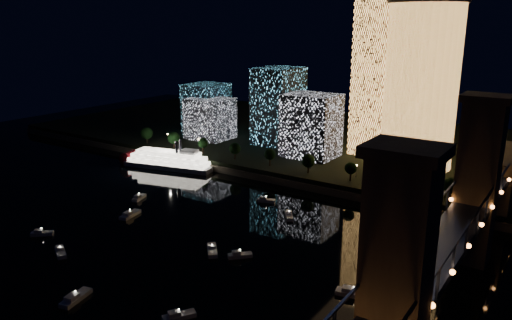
{
  "coord_description": "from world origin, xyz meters",
  "views": [
    {
      "loc": [
        88.81,
        -98.93,
        69.29
      ],
      "look_at": [
        -15.39,
        55.0,
        17.65
      ],
      "focal_mm": 35.0,
      "sensor_mm": 36.0,
      "label": 1
    }
  ],
  "objects_px": {
    "tower_rectangular": "(382,79)",
    "riverboat": "(165,160)",
    "truss_bridge": "(429,273)",
    "tower_cylindrical": "(421,85)"
  },
  "relations": [
    {
      "from": "truss_bridge",
      "to": "tower_cylindrical",
      "type": "bearing_deg",
      "value": 108.1
    },
    {
      "from": "tower_rectangular",
      "to": "riverboat",
      "type": "height_order",
      "value": "tower_rectangular"
    },
    {
      "from": "tower_cylindrical",
      "to": "tower_rectangular",
      "type": "xyz_separation_m",
      "value": [
        -22.71,
        13.36,
        0.18
      ]
    },
    {
      "from": "tower_cylindrical",
      "to": "truss_bridge",
      "type": "height_order",
      "value": "tower_cylindrical"
    },
    {
      "from": "tower_cylindrical",
      "to": "riverboat",
      "type": "distance_m",
      "value": 124.86
    },
    {
      "from": "tower_rectangular",
      "to": "truss_bridge",
      "type": "distance_m",
      "value": 152.05
    },
    {
      "from": "tower_rectangular",
      "to": "truss_bridge",
      "type": "xyz_separation_m",
      "value": [
        62.79,
        -136.0,
        -26.09
      ]
    },
    {
      "from": "tower_cylindrical",
      "to": "truss_bridge",
      "type": "relative_size",
      "value": 0.28
    },
    {
      "from": "tower_rectangular",
      "to": "truss_bridge",
      "type": "bearing_deg",
      "value": -65.22
    },
    {
      "from": "tower_rectangular",
      "to": "truss_bridge",
      "type": "height_order",
      "value": "tower_rectangular"
    }
  ]
}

